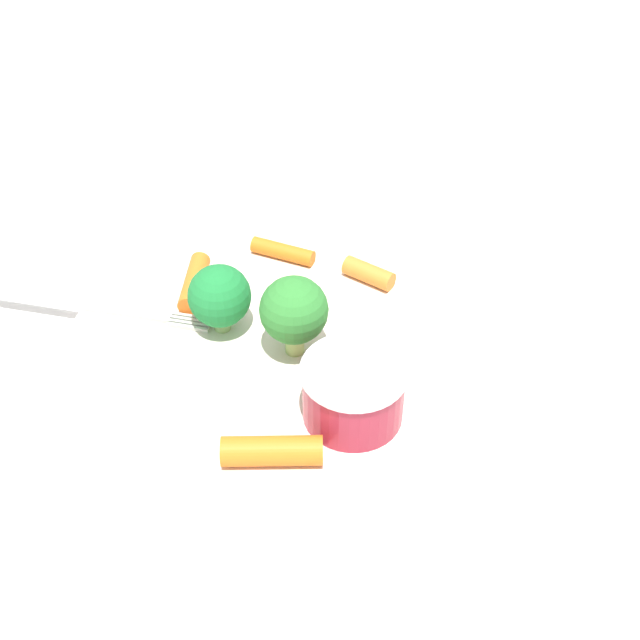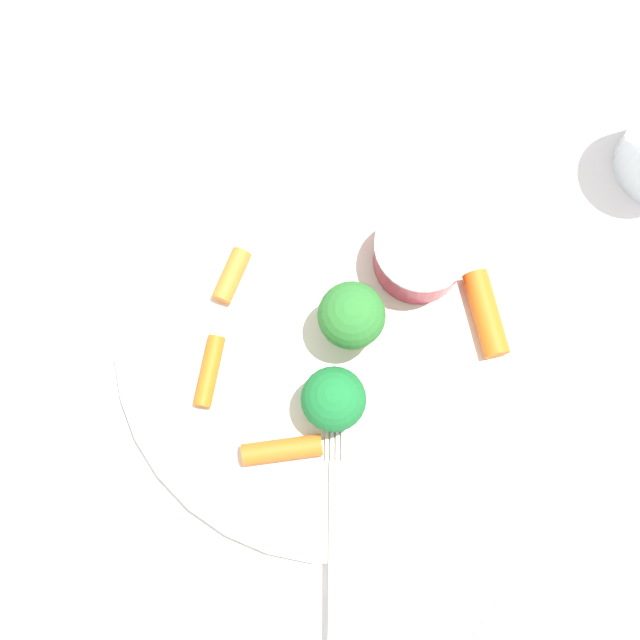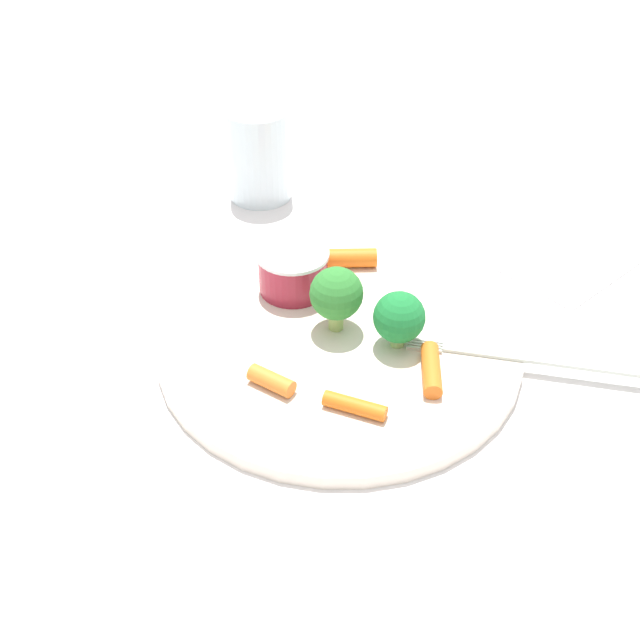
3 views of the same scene
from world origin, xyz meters
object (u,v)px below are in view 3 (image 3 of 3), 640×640
at_px(broccoli_floret_0, 336,294).
at_px(broccoli_floret_1, 399,318).
at_px(drinking_glass, 259,154).
at_px(carrot_stick_3, 345,258).
at_px(carrot_stick_0, 431,370).
at_px(plate, 339,341).
at_px(sauce_cup, 293,271).
at_px(carrot_stick_2, 271,381).
at_px(napkin, 561,246).
at_px(carrot_stick_1, 355,406).
at_px(fork, 524,359).

bearing_deg(broccoli_floret_0, broccoli_floret_1, 94.57).
xyz_separation_m(broccoli_floret_1, drinking_glass, (-0.17, -0.23, 0.01)).
distance_m(broccoli_floret_0, carrot_stick_3, 0.09).
bearing_deg(carrot_stick_0, plate, -97.19).
relative_size(plate, sauce_cup, 4.71).
xyz_separation_m(broccoli_floret_1, carrot_stick_0, (0.02, 0.04, -0.02)).
relative_size(carrot_stick_0, carrot_stick_3, 0.89).
xyz_separation_m(plate, broccoli_floret_0, (-0.01, -0.01, 0.04)).
xyz_separation_m(carrot_stick_2, carrot_stick_3, (-0.17, -0.02, 0.00)).
distance_m(carrot_stick_0, napkin, 0.25).
height_order(plate, broccoli_floret_0, broccoli_floret_0).
distance_m(plate, carrot_stick_1, 0.09).
bearing_deg(sauce_cup, carrot_stick_0, 71.69).
distance_m(drinking_glass, napkin, 0.32).
xyz_separation_m(sauce_cup, broccoli_floret_1, (0.03, 0.11, 0.01)).
height_order(broccoli_floret_0, broccoli_floret_1, broccoli_floret_0).
distance_m(fork, drinking_glass, 0.36).
bearing_deg(napkin, sauce_cup, -43.79).
relative_size(broccoli_floret_1, carrot_stick_3, 0.85).
relative_size(broccoli_floret_1, carrot_stick_1, 1.03).
xyz_separation_m(broccoli_floret_0, fork, (-0.03, 0.15, -0.03)).
xyz_separation_m(carrot_stick_1, drinking_glass, (-0.25, -0.23, 0.03)).
height_order(sauce_cup, carrot_stick_1, sauce_cup).
relative_size(broccoli_floret_0, fork, 0.31).
height_order(carrot_stick_1, carrot_stick_3, carrot_stick_3).
distance_m(carrot_stick_3, drinking_glass, 0.18).
bearing_deg(carrot_stick_2, carrot_stick_0, 123.78).
bearing_deg(broccoli_floret_0, napkin, 150.03).
xyz_separation_m(carrot_stick_1, napkin, (-0.30, 0.07, -0.02)).
relative_size(broccoli_floret_1, carrot_stick_2, 1.32).
xyz_separation_m(broccoli_floret_1, carrot_stick_2, (0.09, -0.06, -0.02)).
bearing_deg(carrot_stick_2, fork, 127.03).
distance_m(sauce_cup, broccoli_floret_1, 0.11).
height_order(fork, drinking_glass, drinking_glass).
distance_m(broccoli_floret_0, drinking_glass, 0.25).
bearing_deg(fork, carrot_stick_0, -47.89).
distance_m(broccoli_floret_1, carrot_stick_3, 0.12).
bearing_deg(carrot_stick_1, plate, -145.72).
relative_size(carrot_stick_0, carrot_stick_1, 1.09).
bearing_deg(carrot_stick_1, carrot_stick_2, -84.37).
height_order(carrot_stick_2, drinking_glass, drinking_glass).
xyz_separation_m(plate, broccoli_floret_1, (-0.01, 0.05, 0.03)).
height_order(carrot_stick_1, fork, carrot_stick_1).
bearing_deg(napkin, carrot_stick_1, -13.80).
xyz_separation_m(broccoli_floret_0, napkin, (-0.22, 0.13, -0.04)).
height_order(plate, carrot_stick_2, carrot_stick_2).
relative_size(plate, broccoli_floret_1, 6.09).
height_order(broccoli_floret_1, carrot_stick_0, broccoli_floret_1).
bearing_deg(carrot_stick_1, carrot_stick_0, 150.21).
height_order(plate, carrot_stick_0, carrot_stick_0).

